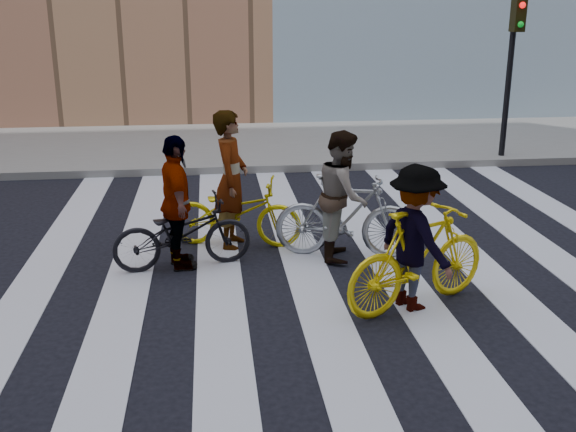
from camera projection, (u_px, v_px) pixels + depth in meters
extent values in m
plane|color=black|center=(348.00, 265.00, 8.66)|extent=(100.00, 100.00, 0.00)
cube|color=gray|center=(283.00, 144.00, 15.74)|extent=(100.00, 5.00, 0.15)
cube|color=silver|center=(38.00, 278.00, 8.23)|extent=(0.55, 10.00, 0.01)
cube|color=silver|center=(130.00, 274.00, 8.35)|extent=(0.55, 10.00, 0.01)
cube|color=silver|center=(219.00, 270.00, 8.47)|extent=(0.55, 10.00, 0.01)
cube|color=silver|center=(305.00, 266.00, 8.59)|extent=(0.55, 10.00, 0.01)
cube|color=silver|center=(389.00, 263.00, 8.72)|extent=(0.55, 10.00, 0.01)
cube|color=silver|center=(471.00, 259.00, 8.84)|extent=(0.55, 10.00, 0.01)
cube|color=silver|center=(550.00, 256.00, 8.96)|extent=(0.55, 10.00, 0.01)
cylinder|color=black|center=(508.00, 86.00, 13.78)|extent=(0.12, 0.12, 3.20)
cube|color=black|center=(518.00, 15.00, 13.21)|extent=(0.22, 0.28, 0.65)
sphere|color=red|center=(523.00, 5.00, 13.02)|extent=(0.12, 0.12, 0.12)
sphere|color=#0CCC26|center=(521.00, 24.00, 13.12)|extent=(0.12, 0.12, 0.12)
imported|color=yellow|center=(236.00, 213.00, 9.22)|extent=(1.90, 1.01, 0.95)
imported|color=#A3A8AD|center=(346.00, 216.00, 8.79)|extent=(1.93, 0.92, 1.12)
imported|color=yellow|center=(418.00, 258.00, 7.30)|extent=(1.96, 1.28, 1.15)
imported|color=black|center=(182.00, 233.00, 8.45)|extent=(1.83, 0.93, 0.92)
imported|color=slate|center=(231.00, 180.00, 9.08)|extent=(0.59, 0.77, 1.88)
imported|color=slate|center=(343.00, 195.00, 8.70)|extent=(0.80, 0.94, 1.69)
imported|color=slate|center=(415.00, 238.00, 7.23)|extent=(0.98, 1.20, 1.61)
imported|color=slate|center=(177.00, 203.00, 8.32)|extent=(0.60, 1.06, 1.70)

